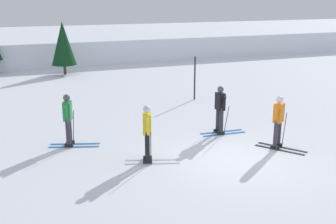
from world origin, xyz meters
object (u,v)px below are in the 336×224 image
object	(u,v)px
skier_black	(220,108)
skier_yellow	(148,132)
conifer_far_centre	(63,43)
trail_marker_pole	(195,78)
skier_green	(68,119)
skier_orange	(279,121)

from	to	relation	value
skier_black	skier_yellow	bearing A→B (deg)	-154.44
skier_black	conifer_far_centre	bearing A→B (deg)	103.76
trail_marker_pole	conifer_far_centre	bearing A→B (deg)	117.97
skier_green	conifer_far_centre	bearing A→B (deg)	82.32
skier_green	trail_marker_pole	xyz separation A→B (m)	(6.42, 4.18, 0.09)
skier_green	conifer_far_centre	size ratio (longest dim) A/B	0.53
skier_yellow	trail_marker_pole	distance (m)	7.84
skier_black	conifer_far_centre	world-z (taller)	conifer_far_centre
skier_yellow	skier_black	xyz separation A→B (m)	(3.20, 1.53, 0.00)
skier_yellow	trail_marker_pole	bearing A→B (deg)	54.79
skier_black	conifer_far_centre	distance (m)	14.11
conifer_far_centre	skier_orange	bearing A→B (deg)	-74.46
skier_green	conifer_far_centre	xyz separation A→B (m)	(1.75, 12.98, 0.99)
trail_marker_pole	skier_yellow	bearing A→B (deg)	-125.21
skier_yellow	skier_green	size ratio (longest dim) A/B	1.00
trail_marker_pole	conifer_far_centre	world-z (taller)	conifer_far_centre
skier_yellow	skier_green	distance (m)	2.93
skier_yellow	skier_black	bearing A→B (deg)	25.56
skier_orange	skier_green	xyz separation A→B (m)	(-6.10, 2.66, -0.00)
skier_orange	conifer_far_centre	bearing A→B (deg)	105.54
skier_green	skier_orange	bearing A→B (deg)	-23.53
skier_black	skier_orange	distance (m)	2.20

